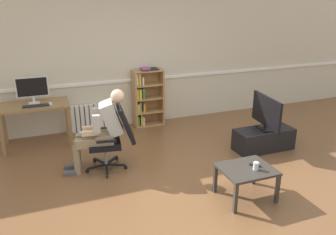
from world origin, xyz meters
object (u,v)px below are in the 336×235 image
Objects in this scene: tv_screen at (266,112)px; spare_remote at (255,165)px; keyboard at (36,106)px; radiator at (89,117)px; person_seated at (101,129)px; tv_stand at (263,139)px; coffee_table at (246,172)px; computer_desk at (34,111)px; bookshelf at (146,97)px; drinking_glass at (256,166)px; office_chair at (114,136)px; computer_mouse at (50,104)px; imac_monitor at (32,88)px.

tv_screen is 1.54m from spare_remote.
radiator is at bearing 29.85° from keyboard.
tv_stand is at bearing 93.08° from person_seated.
tv_screen is 1.65m from coffee_table.
computer_desk is at bearing 132.26° from coffee_table.
coffee_table is at bearing -46.71° from keyboard.
bookshelf is 1.17× the size of tv_stand.
tv_stand is at bearing -21.78° from keyboard.
person_seated is 11.91× the size of drinking_glass.
radiator is 1.73m from office_chair.
drinking_glass is at bearing -63.47° from radiator.
computer_mouse is at bearing 72.76° from tv_screen.
drinking_glass is 0.12m from spare_remote.
tv_screen reaches higher than spare_remote.
computer_mouse is at bearing -136.57° from office_chair.
computer_desk is 1.11m from radiator.
tv_stand is (3.61, -1.57, -0.46)m from computer_desk.
tv_stand is at bearing 46.21° from coffee_table.
office_chair is 1.15× the size of tv_screen.
tv_screen reaches higher than computer_desk.
tv_screen is at bearing -23.44° from computer_desk.
radiator is 0.82× the size of tv_screen.
office_chair is at bearing -52.24° from imac_monitor.
computer_mouse is at bearing -91.15° from spare_remote.
computer_mouse is (0.23, 0.02, 0.01)m from keyboard.
coffee_table is 0.16m from drinking_glass.
office_chair is 0.79× the size of person_seated.
keyboard is 2.11m from bookshelf.
bookshelf reaches higher than computer_desk.
coffee_table is at bearing 53.44° from office_chair.
spare_remote is at bearing 57.71° from drinking_glass.
keyboard is at bearing -175.01° from computer_mouse.
radiator is at bearing 143.52° from tv_stand.
office_chair is 2.55m from tv_stand.
spare_remote is at bearing -46.10° from computer_desk.
spare_remote is (0.53, -3.01, -0.14)m from bookshelf.
computer_desk is 2.17× the size of imac_monitor.
office_chair reaches higher than drinking_glass.
keyboard is 1.44m from person_seated.
tv_stand is at bearing 50.06° from drinking_glass.
bookshelf is 1.77× the size of coffee_table.
tv_screen reaches higher than coffee_table.
radiator is 0.69× the size of tv_stand.
radiator is at bearing 36.30° from computer_mouse.
keyboard is (0.03, -0.22, -0.25)m from imac_monitor.
imac_monitor reaches higher than drinking_glass.
keyboard is 0.61× the size of radiator.
tv_screen is at bearing 50.01° from drinking_glass.
spare_remote is at bearing -61.99° from radiator.
radiator is 0.71× the size of office_chair.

